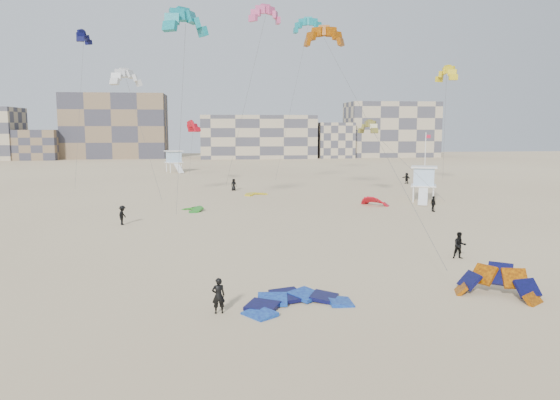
{
  "coord_description": "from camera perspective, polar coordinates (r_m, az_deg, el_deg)",
  "views": [
    {
      "loc": [
        -2.23,
        -26.58,
        8.71
      ],
      "look_at": [
        1.66,
        6.0,
        4.32
      ],
      "focal_mm": 35.0,
      "sensor_mm": 36.0,
      "label": 1
    }
  ],
  "objects": [
    {
      "name": "kitesurfer_c",
      "position": [
        50.92,
        -16.14,
        -1.54
      ],
      "size": [
        0.9,
        1.25,
        1.75
      ],
      "primitive_type": "imported",
      "rotation": [
        0.0,
        0.0,
        1.33
      ],
      "color": "black",
      "rests_on": "ground"
    },
    {
      "name": "kitesurfer_d",
      "position": [
        58.71,
        15.73,
        -0.39
      ],
      "size": [
        0.49,
        1.0,
        1.65
      ],
      "primitive_type": "imported",
      "rotation": [
        0.0,
        0.0,
        1.67
      ],
      "color": "black",
      "rests_on": "ground"
    },
    {
      "name": "kitesurfer_b",
      "position": [
        38.35,
        18.26,
        -4.53
      ],
      "size": [
        0.96,
        0.8,
        1.79
      ],
      "primitive_type": "imported",
      "rotation": [
        0.0,
        0.0,
        -0.14
      ],
      "color": "black",
      "rests_on": "ground"
    },
    {
      "name": "ground",
      "position": [
        28.06,
        -1.95,
        -10.47
      ],
      "size": [
        320.0,
        320.0,
        0.0
      ],
      "primitive_type": "plane",
      "color": "beige",
      "rests_on": "ground"
    },
    {
      "name": "kitesurfer_f",
      "position": [
        86.75,
        13.09,
        2.23
      ],
      "size": [
        1.15,
        1.66,
        1.72
      ],
      "primitive_type": "imported",
      "rotation": [
        0.0,
        0.0,
        -1.13
      ],
      "color": "black",
      "rests_on": "ground"
    },
    {
      "name": "kite_fly_pink",
      "position": [
        68.73,
        -1.52,
        18.69
      ],
      "size": [
        7.38,
        7.55,
        22.04
      ],
      "rotation": [
        0.0,
        0.0,
        0.39
      ],
      "color": "#DE5183",
      "rests_on": "ground"
    },
    {
      "name": "kitesurfer_e",
      "position": [
        75.73,
        -4.86,
        1.61
      ],
      "size": [
        0.92,
        0.74,
        1.65
      ],
      "primitive_type": "imported",
      "rotation": [
        0.0,
        0.0,
        0.31
      ],
      "color": "black",
      "rests_on": "ground"
    },
    {
      "name": "kite_ground_blue",
      "position": [
        27.31,
        1.72,
        -10.99
      ],
      "size": [
        6.37,
        6.54,
        1.32
      ],
      "primitive_type": null,
      "rotation": [
        0.11,
        0.0,
        0.31
      ],
      "color": "blue",
      "rests_on": "ground"
    },
    {
      "name": "kite_fly_olive",
      "position": [
        67.44,
        9.2,
        7.44
      ],
      "size": [
        7.34,
        12.76,
        8.75
      ],
      "rotation": [
        0.0,
        0.0,
        -1.18
      ],
      "color": "olive",
      "rests_on": "ground"
    },
    {
      "name": "lifeguard_tower_far",
      "position": [
        108.23,
        -11.03,
        3.97
      ],
      "size": [
        3.92,
        6.28,
        4.22
      ],
      "rotation": [
        0.0,
        0.0,
        0.41
      ],
      "color": "white",
      "rests_on": "ground"
    },
    {
      "name": "condo_west_b",
      "position": [
        162.96,
        -16.77,
        7.4
      ],
      "size": [
        28.0,
        14.0,
        18.0
      ],
      "primitive_type": "cube",
      "color": "brown",
      "rests_on": "ground"
    },
    {
      "name": "kite_fly_yellow",
      "position": [
        78.21,
        17.0,
        12.37
      ],
      "size": [
        4.88,
        8.33,
        15.88
      ],
      "rotation": [
        0.0,
        0.0,
        -1.4
      ],
      "color": "yellow",
      "rests_on": "ground"
    },
    {
      "name": "kite_ground_orange",
      "position": [
        30.83,
        21.69,
        -9.35
      ],
      "size": [
        5.85,
        5.85,
        4.21
      ],
      "primitive_type": null,
      "rotation": [
        0.81,
        0.0,
        -0.64
      ],
      "color": "#CE6C01",
      "rests_on": "ground"
    },
    {
      "name": "condo_fill_left",
      "position": [
        161.86,
        -24.09,
        5.29
      ],
      "size": [
        12.0,
        10.0,
        8.0
      ],
      "primitive_type": "cube",
      "color": "brown",
      "rests_on": "ground"
    },
    {
      "name": "kite_fly_orange",
      "position": [
        61.85,
        4.62,
        16.5
      ],
      "size": [
        4.92,
        34.98,
        18.84
      ],
      "rotation": [
        0.0,
        0.0,
        -0.22
      ],
      "color": "#CE6C01",
      "rests_on": "ground"
    },
    {
      "name": "kitesurfer_main",
      "position": [
        26.15,
        -6.45,
        -9.9
      ],
      "size": [
        0.68,
        0.5,
        1.72
      ],
      "primitive_type": "imported",
      "rotation": [
        0.0,
        0.0,
        3.3
      ],
      "color": "black",
      "rests_on": "ground"
    },
    {
      "name": "kite_fly_red",
      "position": [
        83.73,
        -9.06,
        7.52
      ],
      "size": [
        4.4,
        4.3,
        9.13
      ],
      "rotation": [
        0.0,
        0.0,
        1.92
      ],
      "color": "red",
      "rests_on": "ground"
    },
    {
      "name": "kite_fly_grey",
      "position": [
        61.84,
        -15.78,
        12.07
      ],
      "size": [
        6.14,
        5.06,
        14.22
      ],
      "rotation": [
        0.0,
        0.0,
        0.74
      ],
      "color": "silver",
      "rests_on": "ground"
    },
    {
      "name": "kite_ground_yellow",
      "position": [
        70.67,
        -2.61,
        0.53
      ],
      "size": [
        4.02,
        4.07,
        0.55
      ],
      "primitive_type": null,
      "rotation": [
        0.05,
        0.0,
        0.56
      ],
      "color": "yellow",
      "rests_on": "ground"
    },
    {
      "name": "lifeguard_tower_near",
      "position": [
        66.35,
        14.8,
        1.62
      ],
      "size": [
        3.84,
        6.19,
        4.16
      ],
      "rotation": [
        0.0,
        0.0,
        -0.39
      ],
      "color": "white",
      "rests_on": "ground"
    },
    {
      "name": "kite_ground_green",
      "position": [
        57.96,
        -9.15,
        -1.12
      ],
      "size": [
        3.89,
        3.75,
        1.53
      ],
      "primitive_type": null,
      "rotation": [
        0.25,
        0.0,
        -1.24
      ],
      "color": "#1B9622",
      "rests_on": "ground"
    },
    {
      "name": "condo_fill_right",
      "position": [
        158.37,
        5.7,
        6.24
      ],
      "size": [
        10.0,
        10.0,
        10.0
      ],
      "primitive_type": "cube",
      "color": "tan",
      "rests_on": "ground"
    },
    {
      "name": "kite_fly_teal_a",
      "position": [
        51.5,
        -9.83,
        17.67
      ],
      "size": [
        6.14,
        6.14,
        18.46
      ],
      "rotation": [
        0.0,
        0.0,
        0.74
      ],
      "color": "#18A6A4",
      "rests_on": "ground"
    },
    {
      "name": "kite_ground_red_far",
      "position": [
        62.12,
        9.82,
        -0.56
      ],
      "size": [
        4.4,
        4.39,
        2.91
      ],
      "primitive_type": null,
      "rotation": [
        0.62,
        0.0,
        2.34
      ],
      "color": "red",
      "rests_on": "ground"
    },
    {
      "name": "flagpole",
      "position": [
        69.84,
        14.92,
        3.69
      ],
      "size": [
        0.66,
        0.1,
        8.09
      ],
      "color": "white",
      "rests_on": "ground"
    },
    {
      "name": "kite_fly_teal_b",
      "position": [
        86.29,
        2.95,
        17.61
      ],
      "size": [
        8.0,
        6.96,
        23.95
      ],
      "rotation": [
        0.0,
        0.0,
        -0.2
      ],
      "color": "#18A6A4",
      "rests_on": "ground"
    },
    {
      "name": "condo_mid",
      "position": [
        157.08,
        -2.37,
        6.62
      ],
      "size": [
        32.0,
        16.0,
        12.0
      ],
      "primitive_type": "cube",
      "color": "tan",
      "rests_on": "ground"
    },
    {
      "name": "kite_fly_navy",
      "position": [
        76.62,
        -19.82,
        15.63
      ],
      "size": [
        3.54,
        4.96,
        20.07
      ],
      "rotation": [
        0.0,
        0.0,
        1.41
      ],
      "color": "#0C0B46",
      "rests_on": "ground"
    },
    {
      "name": "condo_east",
      "position": [
        166.96,
        11.5,
        7.22
      ],
      "size": [
        26.0,
        14.0,
        16.0
      ],
      "primitive_type": "cube",
      "color": "tan",
      "rests_on": "ground"
    }
  ]
}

